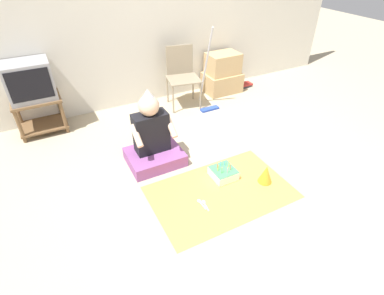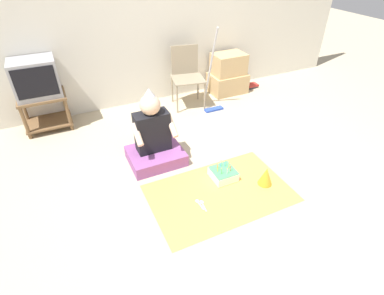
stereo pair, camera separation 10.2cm
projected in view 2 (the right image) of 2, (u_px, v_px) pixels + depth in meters
name	position (u px, v px, depth m)	size (l,w,h in m)	color
ground_plane	(241.00, 184.00, 3.10)	(16.00, 16.00, 0.00)	tan
wall_back	(158.00, 10.00, 4.05)	(6.40, 0.06, 2.55)	beige
tv_stand	(45.00, 109.00, 3.86)	(0.57, 0.43, 0.46)	brown
tv	(35.00, 78.00, 3.62)	(0.52, 0.40, 0.46)	#99999E
folding_chair	(187.00, 72.00, 4.32)	(0.51, 0.48, 0.85)	gray
cardboard_box_stack	(228.00, 75.00, 4.77)	(0.57, 0.43, 0.62)	tan
dust_mop	(212.00, 87.00, 4.28)	(0.28, 0.37, 1.17)	#2D4CB2
book_pile	(252.00, 86.00, 5.06)	(0.19, 0.15, 0.06)	#333338
person_seated	(154.00, 140.00, 3.28)	(0.59, 0.49, 0.87)	#8C4C8C
party_cloth	(220.00, 193.00, 2.99)	(1.39, 0.88, 0.01)	#EFA84C
birthday_cake	(223.00, 174.00, 3.14)	(0.25, 0.25, 0.18)	white
party_hat_blue	(266.00, 176.00, 3.04)	(0.15, 0.15, 0.20)	gold
plastic_spoon_near	(198.00, 202.00, 2.87)	(0.04, 0.15, 0.01)	white
plastic_spoon_far	(202.00, 203.00, 2.86)	(0.04, 0.15, 0.01)	white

